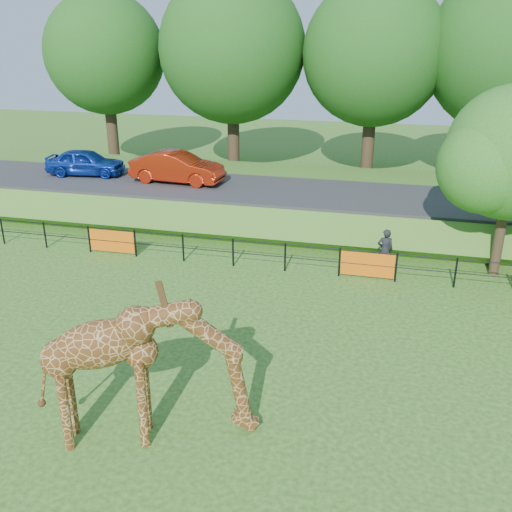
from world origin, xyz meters
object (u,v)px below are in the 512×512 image
object	(u,v)px
visitor	(385,250)
giraffe	(148,372)
car_blue	(85,162)
car_red	(177,167)

from	to	relation	value
visitor	giraffe	bearing A→B (deg)	57.49
car_blue	visitor	bearing A→B (deg)	-116.94
giraffe	car_blue	bearing A→B (deg)	104.61
giraffe	visitor	distance (m)	11.69
car_blue	giraffe	bearing A→B (deg)	-153.84
car_blue	visitor	size ratio (longest dim) A/B	2.43
giraffe	visitor	bearing A→B (deg)	48.31
car_blue	visitor	world-z (taller)	car_blue
car_red	visitor	size ratio (longest dim) A/B	2.80
giraffe	car_red	size ratio (longest dim) A/B	1.03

